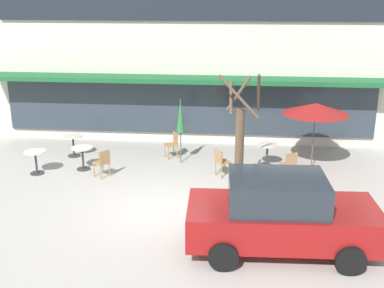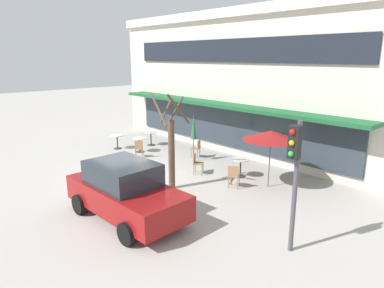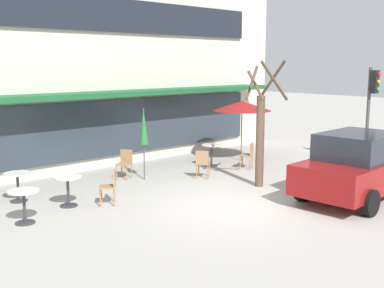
{
  "view_description": "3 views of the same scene",
  "coord_description": "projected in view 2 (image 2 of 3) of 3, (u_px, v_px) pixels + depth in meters",
  "views": [
    {
      "loc": [
        1.95,
        -11.61,
        5.59
      ],
      "look_at": [
        0.47,
        3.26,
        0.82
      ],
      "focal_mm": 45.0,
      "sensor_mm": 36.0,
      "label": 1
    },
    {
      "loc": [
        11.5,
        -6.87,
        4.85
      ],
      "look_at": [
        0.68,
        3.01,
        1.09
      ],
      "focal_mm": 32.0,
      "sensor_mm": 36.0,
      "label": 2
    },
    {
      "loc": [
        -8.68,
        -7.88,
        3.54
      ],
      "look_at": [
        0.69,
        2.24,
        1.21
      ],
      "focal_mm": 45.0,
      "sensor_mm": 36.0,
      "label": 3
    }
  ],
  "objects": [
    {
      "name": "cafe_chair_0",
      "position": [
        197.0,
        147.0,
        16.76
      ],
      "size": [
        0.54,
        0.54,
        0.89
      ],
      "color": "#9E754C",
      "rests_on": "ground"
    },
    {
      "name": "street_tree",
      "position": [
        171.0,
        147.0,
        12.58
      ],
      "size": [
        1.12,
        1.07,
        3.64
      ],
      "color": "brown",
      "rests_on": "ground"
    },
    {
      "name": "parked_sedan",
      "position": [
        125.0,
        191.0,
        10.4
      ],
      "size": [
        4.27,
        2.16,
        1.76
      ],
      "color": "maroon",
      "rests_on": "ground"
    },
    {
      "name": "patio_umbrella_cream_folded",
      "position": [
        271.0,
        135.0,
        12.61
      ],
      "size": [
        2.1,
        2.1,
        2.2
      ],
      "color": "#4C4C51",
      "rests_on": "ground"
    },
    {
      "name": "cafe_table_by_tree",
      "position": [
        241.0,
        165.0,
        14.08
      ],
      "size": [
        0.7,
        0.7,
        0.76
      ],
      "color": "#333338",
      "rests_on": "ground"
    },
    {
      "name": "cafe_table_near_wall",
      "position": [
        151.0,
        136.0,
        19.12
      ],
      "size": [
        0.7,
        0.7,
        0.76
      ],
      "color": "#333338",
      "rests_on": "ground"
    },
    {
      "name": "cafe_chair_2",
      "position": [
        197.0,
        162.0,
        14.43
      ],
      "size": [
        0.56,
        0.56,
        0.89
      ],
      "color": "#9E754C",
      "rests_on": "ground"
    },
    {
      "name": "building_facade",
      "position": [
        274.0,
        80.0,
        19.54
      ],
      "size": [
        17.33,
        9.1,
        7.11
      ],
      "color": "beige",
      "rests_on": "ground"
    },
    {
      "name": "ground_plane",
      "position": [
        126.0,
        179.0,
        13.91
      ],
      "size": [
        80.0,
        80.0,
        0.0
      ],
      "primitive_type": "plane",
      "color": "#ADA8A0"
    },
    {
      "name": "cafe_table_mid_patio",
      "position": [
        117.0,
        139.0,
        18.4
      ],
      "size": [
        0.7,
        0.7,
        0.76
      ],
      "color": "#333338",
      "rests_on": "ground"
    },
    {
      "name": "traffic_light_pole",
      "position": [
        295.0,
        166.0,
        8.19
      ],
      "size": [
        0.26,
        0.43,
        3.4
      ],
      "color": "#47474C",
      "rests_on": "ground"
    },
    {
      "name": "cafe_table_streetside",
      "position": [
        140.0,
        142.0,
        17.77
      ],
      "size": [
        0.7,
        0.7,
        0.76
      ],
      "color": "#333338",
      "rests_on": "ground"
    },
    {
      "name": "patio_umbrella_green_folded",
      "position": [
        194.0,
        128.0,
        15.89
      ],
      "size": [
        0.28,
        0.28,
        2.2
      ],
      "color": "#4C4C51",
      "rests_on": "ground"
    },
    {
      "name": "cafe_chair_3",
      "position": [
        234.0,
        175.0,
        12.89
      ],
      "size": [
        0.54,
        0.54,
        0.89
      ],
      "color": "#9E754C",
      "rests_on": "ground"
    },
    {
      "name": "cafe_chair_1",
      "position": [
        139.0,
        147.0,
        16.76
      ],
      "size": [
        0.56,
        0.56,
        0.89
      ],
      "color": "#9E754C",
      "rests_on": "ground"
    }
  ]
}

